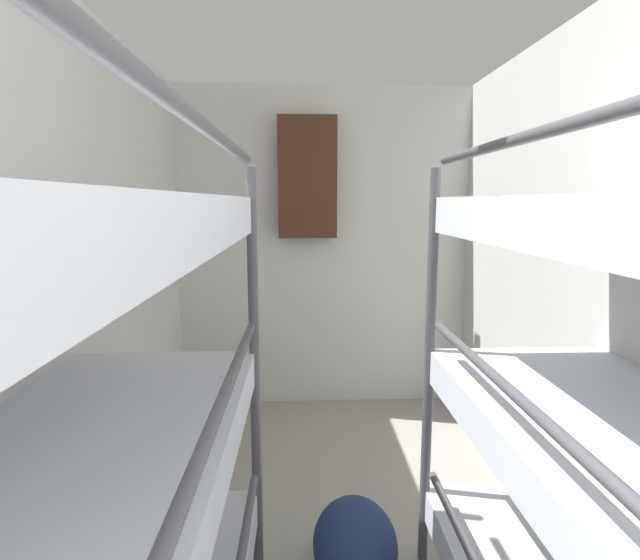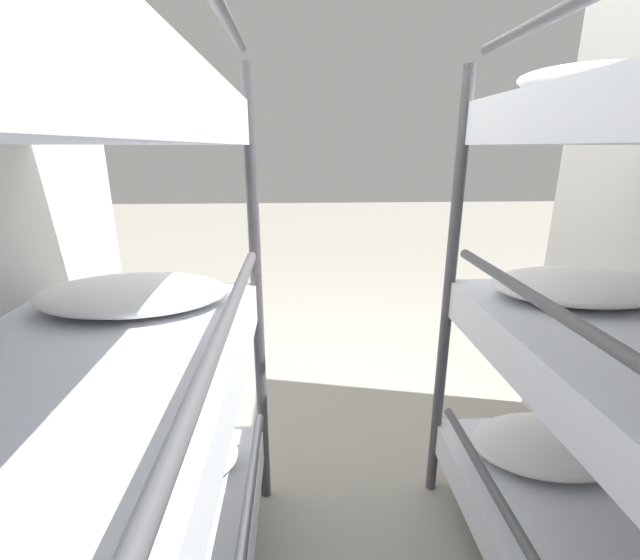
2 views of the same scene
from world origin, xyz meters
The scene contains 2 objects.
ground_plane centered at (0.00, 0.00, 0.00)m, with size 20.00×20.00×0.00m, color gray.
bunk_stack_right_near centered at (0.75, 1.43, 0.94)m, with size 0.79×1.89×1.81m.
Camera 2 is at (0.22, 2.15, 1.50)m, focal length 24.00 mm.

